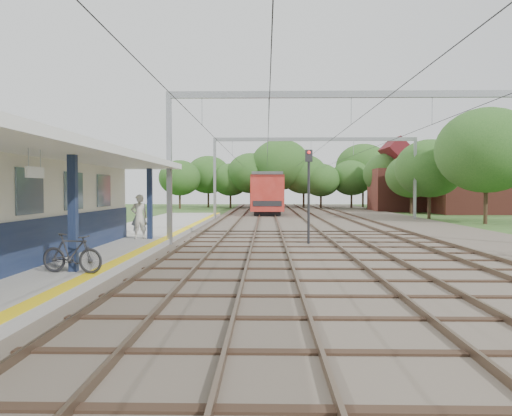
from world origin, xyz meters
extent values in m
plane|color=#2D4C1E|center=(0.00, 0.00, 0.00)|extent=(160.00, 160.00, 0.00)
cube|color=#473D33|center=(4.00, 30.00, 0.05)|extent=(18.00, 90.00, 0.10)
cube|color=gray|center=(-7.50, 14.00, 0.17)|extent=(5.00, 52.00, 0.35)
cube|color=yellow|center=(-5.25, 14.00, 0.35)|extent=(0.45, 52.00, 0.01)
cube|color=#131F3E|center=(-7.28, 7.00, 1.05)|extent=(0.06, 18.00, 1.40)
cube|color=slate|center=(-7.27, 7.00, 2.55)|extent=(0.05, 16.00, 1.30)
cube|color=#131F3E|center=(-5.90, 6.00, 1.95)|extent=(0.22, 0.22, 3.20)
cube|color=#131F3E|center=(-5.90, 15.00, 1.95)|extent=(0.22, 0.22, 3.20)
cube|color=silver|center=(-7.80, 6.00, 3.67)|extent=(6.40, 20.00, 0.24)
cube|color=white|center=(-6.00, 4.00, 3.00)|extent=(0.06, 0.85, 0.26)
cube|color=brown|center=(-4.22, 30.00, 0.17)|extent=(0.07, 88.00, 0.15)
cube|color=brown|center=(-2.78, 30.00, 0.17)|extent=(0.07, 88.00, 0.15)
cube|color=brown|center=(-1.22, 30.00, 0.17)|extent=(0.07, 88.00, 0.15)
cube|color=brown|center=(0.22, 30.00, 0.17)|extent=(0.07, 88.00, 0.15)
cube|color=brown|center=(2.48, 30.00, 0.17)|extent=(0.07, 88.00, 0.15)
cube|color=brown|center=(3.92, 30.00, 0.17)|extent=(0.07, 88.00, 0.15)
cube|color=brown|center=(6.08, 30.00, 0.17)|extent=(0.07, 88.00, 0.15)
cube|color=brown|center=(7.52, 30.00, 0.17)|extent=(0.07, 88.00, 0.15)
cube|color=gray|center=(-5.00, 15.00, 3.50)|extent=(0.22, 0.22, 7.00)
cube|color=gray|center=(3.50, 15.00, 6.85)|extent=(17.00, 0.20, 0.30)
cube|color=gray|center=(-5.00, 35.00, 3.50)|extent=(0.22, 0.22, 7.00)
cube|color=gray|center=(12.00, 35.00, 3.50)|extent=(0.22, 0.22, 7.00)
cube|color=gray|center=(3.50, 35.00, 6.85)|extent=(17.00, 0.20, 0.30)
cylinder|color=black|center=(-3.50, 30.00, 5.50)|extent=(0.02, 88.00, 0.02)
cylinder|color=black|center=(-0.50, 30.00, 5.50)|extent=(0.02, 88.00, 0.02)
cylinder|color=black|center=(3.20, 30.00, 5.50)|extent=(0.02, 88.00, 0.02)
cylinder|color=black|center=(6.80, 30.00, 5.50)|extent=(0.02, 88.00, 0.02)
cylinder|color=#382619|center=(-10.00, 61.00, 1.44)|extent=(0.28, 0.28, 2.88)
ellipsoid|color=#1C4619|center=(-10.00, 61.00, 4.96)|extent=(6.72, 6.72, 5.76)
cylinder|color=#382619|center=(-4.00, 63.00, 1.26)|extent=(0.28, 0.28, 2.52)
ellipsoid|color=#1C4619|center=(-4.00, 63.00, 4.34)|extent=(5.88, 5.88, 5.04)
cylinder|color=#382619|center=(2.00, 60.00, 1.62)|extent=(0.28, 0.28, 3.24)
ellipsoid|color=#1C4619|center=(2.00, 60.00, 5.58)|extent=(7.56, 7.56, 6.48)
cylinder|color=#382619|center=(8.00, 62.00, 1.35)|extent=(0.28, 0.28, 2.70)
ellipsoid|color=#1C4619|center=(8.00, 62.00, 4.65)|extent=(6.30, 6.30, 5.40)
cylinder|color=#382619|center=(14.50, 38.00, 1.26)|extent=(0.28, 0.28, 2.52)
ellipsoid|color=#1C4619|center=(14.50, 38.00, 4.34)|extent=(5.88, 5.88, 5.04)
cylinder|color=#382619|center=(15.00, 54.00, 1.44)|extent=(0.28, 0.28, 2.88)
ellipsoid|color=#1C4619|center=(15.00, 54.00, 4.96)|extent=(6.72, 6.72, 5.76)
cube|color=brown|center=(21.00, 46.00, 2.25)|extent=(7.00, 6.00, 4.50)
cube|color=maroon|center=(21.00, 46.00, 5.40)|extent=(4.99, 6.12, 4.99)
cube|color=brown|center=(16.00, 52.00, 2.50)|extent=(8.00, 6.00, 5.00)
cube|color=maroon|center=(16.00, 52.00, 5.90)|extent=(5.52, 6.12, 5.52)
imported|color=beige|center=(-6.39, 15.00, 1.36)|extent=(0.87, 0.75, 2.02)
imported|color=black|center=(-5.82, 5.68, 0.89)|extent=(1.85, 0.85, 1.07)
cube|color=black|center=(-0.50, 47.58, 0.32)|extent=(2.49, 17.80, 0.44)
cube|color=#A62018|center=(-0.50, 47.58, 2.26)|extent=(3.12, 19.35, 3.42)
cube|color=black|center=(-0.50, 47.58, 2.63)|extent=(3.16, 17.80, 0.97)
cube|color=slate|center=(-0.50, 47.58, 4.09)|extent=(2.87, 19.35, 0.28)
cube|color=black|center=(-0.50, 67.53, 0.32)|extent=(2.49, 17.80, 0.44)
cube|color=#A62018|center=(-0.50, 67.53, 2.26)|extent=(3.12, 19.35, 3.42)
cube|color=black|center=(-0.50, 67.53, 2.63)|extent=(3.16, 17.80, 0.97)
cube|color=slate|center=(-0.50, 67.53, 4.09)|extent=(2.87, 19.35, 0.28)
cylinder|color=black|center=(1.35, 15.43, 2.02)|extent=(0.14, 0.14, 4.04)
cube|color=black|center=(1.35, 15.43, 4.14)|extent=(0.33, 0.23, 0.56)
sphere|color=red|center=(1.35, 15.33, 4.29)|extent=(0.14, 0.14, 0.14)
camera|label=1|loc=(-0.60, -7.53, 2.61)|focal=35.00mm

